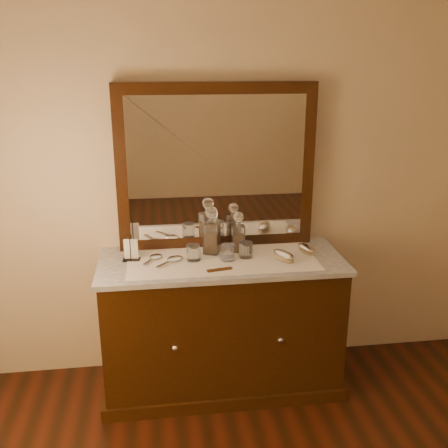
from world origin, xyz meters
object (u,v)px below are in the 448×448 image
(dresser_cabinet, at_px, (222,325))
(napkin_rack, at_px, (131,251))
(hand_mirror_inner, at_px, (173,260))
(hand_mirror_outer, at_px, (154,257))
(decanter_left, at_px, (212,235))
(mirror_frame, at_px, (216,167))
(comb, at_px, (220,270))
(brush_near, at_px, (284,256))
(pin_dish, at_px, (227,257))
(decanter_right, at_px, (238,236))
(brush_far, at_px, (307,249))

(dresser_cabinet, bearing_deg, napkin_rack, 173.83)
(napkin_rack, bearing_deg, hand_mirror_inner, -13.54)
(napkin_rack, relative_size, hand_mirror_outer, 0.81)
(decanter_left, bearing_deg, dresser_cabinet, -65.45)
(decanter_left, xyz_separation_m, hand_mirror_outer, (-0.35, -0.05, -0.10))
(mirror_frame, xyz_separation_m, decanter_left, (-0.05, -0.14, -0.38))
(dresser_cabinet, height_order, comb, comb)
(napkin_rack, distance_m, decanter_left, 0.48)
(brush_near, bearing_deg, pin_dish, 169.58)
(comb, bearing_deg, decanter_left, 81.38)
(mirror_frame, height_order, comb, mirror_frame)
(comb, bearing_deg, brush_near, 4.05)
(dresser_cabinet, relative_size, napkin_rack, 9.35)
(decanter_right, distance_m, brush_far, 0.42)
(hand_mirror_inner, bearing_deg, pin_dish, -0.90)
(dresser_cabinet, xyz_separation_m, comb, (-0.03, -0.17, 0.45))
(pin_dish, bearing_deg, brush_near, -10.42)
(hand_mirror_outer, bearing_deg, napkin_rack, 177.39)
(pin_dish, xyz_separation_m, brush_near, (0.33, -0.06, 0.02))
(mirror_frame, xyz_separation_m, hand_mirror_inner, (-0.29, -0.25, -0.49))
(pin_dish, height_order, napkin_rack, napkin_rack)
(decanter_right, bearing_deg, mirror_frame, 130.24)
(decanter_right, height_order, brush_near, decanter_right)
(dresser_cabinet, bearing_deg, mirror_frame, 90.00)
(napkin_rack, height_order, brush_near, napkin_rack)
(mirror_frame, distance_m, hand_mirror_outer, 0.66)
(decanter_left, bearing_deg, decanter_right, 2.20)
(comb, height_order, brush_near, brush_near)
(napkin_rack, bearing_deg, pin_dish, -6.44)
(pin_dish, distance_m, decanter_left, 0.17)
(hand_mirror_outer, bearing_deg, decanter_right, 6.44)
(dresser_cabinet, xyz_separation_m, hand_mirror_outer, (-0.39, 0.05, 0.45))
(pin_dish, bearing_deg, hand_mirror_outer, 172.36)
(decanter_left, relative_size, brush_near, 1.53)
(decanter_left, bearing_deg, brush_near, -22.60)
(decanter_left, xyz_separation_m, decanter_right, (0.16, 0.01, -0.02))
(decanter_left, height_order, brush_far, decanter_left)
(dresser_cabinet, height_order, hand_mirror_outer, hand_mirror_outer)
(pin_dish, distance_m, decanter_right, 0.17)
(comb, relative_size, hand_mirror_outer, 0.78)
(mirror_frame, relative_size, pin_dish, 13.56)
(decanter_left, relative_size, decanter_right, 1.17)
(comb, height_order, hand_mirror_inner, hand_mirror_inner)
(dresser_cabinet, height_order, brush_near, brush_near)
(pin_dish, bearing_deg, comb, -111.08)
(mirror_frame, distance_m, decanter_left, 0.41)
(dresser_cabinet, height_order, decanter_left, decanter_left)
(brush_far, bearing_deg, pin_dish, -176.21)
(dresser_cabinet, relative_size, comb, 9.76)
(brush_near, bearing_deg, napkin_rack, 172.07)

